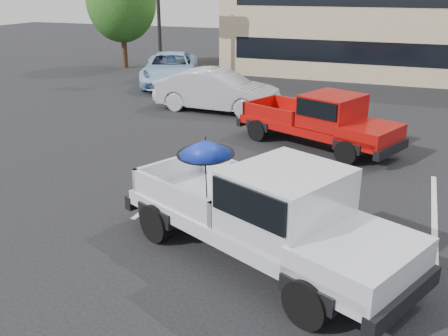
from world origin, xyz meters
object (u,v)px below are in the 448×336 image
at_px(tree_left, 121,2).
at_px(red_pickup, 327,119).
at_px(silver_pickup, 274,211).
at_px(blue_suv, 171,69).
at_px(silver_sedan, 217,91).

xyz_separation_m(tree_left, red_pickup, (13.91, -11.12, -2.82)).
height_order(silver_pickup, red_pickup, silver_pickup).
bearing_deg(blue_suv, red_pickup, -62.00).
height_order(tree_left, blue_suv, tree_left).
xyz_separation_m(tree_left, silver_sedan, (9.06, -7.90, -2.93)).
relative_size(tree_left, silver_pickup, 1.00).
relative_size(silver_pickup, silver_sedan, 1.24).
bearing_deg(red_pickup, blue_suv, 163.25).
bearing_deg(silver_sedan, blue_suv, 46.44).
xyz_separation_m(tree_left, silver_pickup, (14.28, -18.18, -2.68)).
bearing_deg(tree_left, blue_suv, -37.10).
bearing_deg(silver_pickup, tree_left, 152.65).
height_order(tree_left, red_pickup, tree_left).
height_order(red_pickup, silver_sedan, red_pickup).
bearing_deg(silver_pickup, silver_sedan, 141.41).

